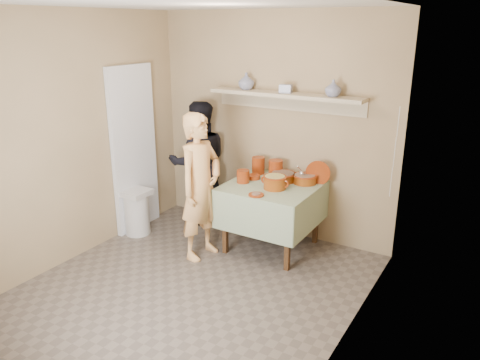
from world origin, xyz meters
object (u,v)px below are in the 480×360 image
Objects in this scene: person_helper at (199,163)px; cazuela_rice at (275,181)px; person_cook at (201,187)px; trash_bin at (137,212)px; serving_table at (272,195)px.

cazuela_rice is at bearing 124.32° from person_helper.
person_cook is 2.84× the size of trash_bin.
serving_table is at bearing 128.27° from person_helper.
person_helper is 0.97m from trash_bin.
person_helper is at bearing 169.38° from serving_table.
cazuela_rice is 0.59× the size of trash_bin.
cazuela_rice is (0.65, 0.45, 0.05)m from person_cook.
person_cook is at bearing 85.68° from person_helper.
serving_table is 1.74× the size of trash_bin.
cazuela_rice is (1.23, -0.32, 0.07)m from person_helper.
person_cook is 0.79m from cazuela_rice.
person_helper is 1.60× the size of serving_table.
person_cook is 1.64× the size of serving_table.
trash_bin is at bearing 92.46° from person_cook.
trash_bin is at bearing -166.45° from cazuela_rice.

